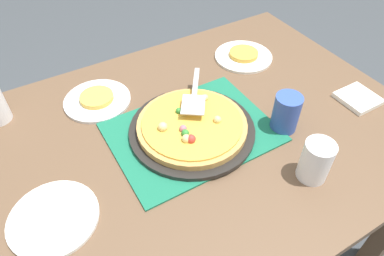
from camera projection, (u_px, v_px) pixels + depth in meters
The scene contains 14 objects.
ground_plane at pixel (192, 248), 1.60m from camera, with size 8.00×8.00×0.00m, color #3D4247.
dining_table at pixel (192, 156), 1.14m from camera, with size 1.40×1.00×0.75m.
placemat at pixel (192, 132), 1.07m from camera, with size 0.48×0.36×0.01m, color #196B4C.
pizza_pan at pixel (192, 130), 1.06m from camera, with size 0.38×0.38×0.01m, color black.
pizza at pixel (192, 125), 1.04m from camera, with size 0.33×0.33×0.05m.
plate_near_left at pixel (97, 100), 1.17m from camera, with size 0.22×0.22×0.01m, color white.
plate_far_right at pixel (243, 57), 1.35m from camera, with size 0.22×0.22×0.01m, color white.
plate_side at pixel (54, 218), 0.85m from camera, with size 0.22×0.22×0.01m, color white.
served_slice_left at pixel (97, 97), 1.16m from camera, with size 0.11×0.11×0.02m, color #EAB747.
served_slice_right at pixel (244, 54), 1.34m from camera, with size 0.11×0.11×0.02m, color gold.
cup_near at pixel (316, 161), 0.91m from camera, with size 0.08×0.08×0.12m, color white.
cup_far at pixel (286, 113), 1.04m from camera, with size 0.08×0.08×0.12m, color #3351AD.
pizza_server at pixel (194, 95), 1.09m from camera, with size 0.17×0.21×0.01m.
napkin_stack at pixel (358, 98), 1.17m from camera, with size 0.12×0.12×0.02m, color white.
Camera 1 is at (0.38, 0.64, 1.51)m, focal length 32.77 mm.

